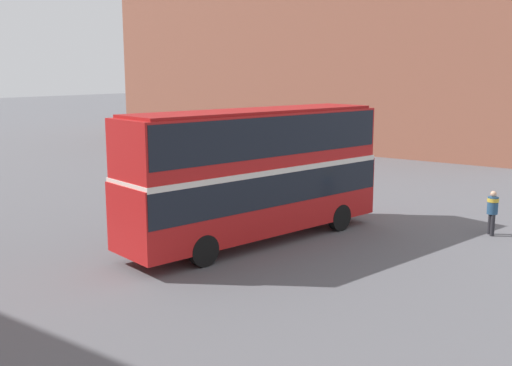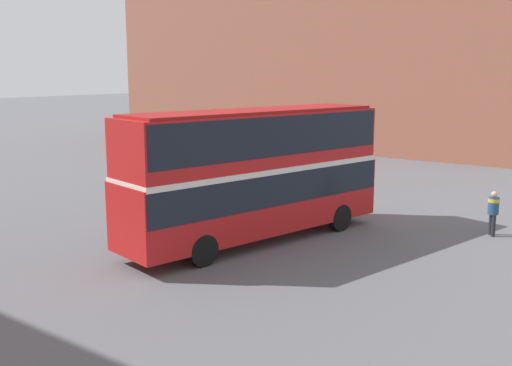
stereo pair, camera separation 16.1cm
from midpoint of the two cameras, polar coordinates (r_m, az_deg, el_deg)
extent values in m
plane|color=#5B5B60|center=(23.77, 1.35, -4.58)|extent=(240.00, 240.00, 0.00)
cube|color=#935642|center=(53.13, 5.94, 11.10)|extent=(10.29, 36.78, 13.50)
cube|color=red|center=(22.01, 0.21, -1.53)|extent=(11.07, 4.75, 2.28)
cube|color=red|center=(21.66, 0.21, 4.06)|extent=(10.90, 4.64, 2.03)
cube|color=black|center=(21.91, 0.21, -0.20)|extent=(10.97, 4.75, 1.13)
cube|color=black|center=(21.63, 0.21, 4.71)|extent=(10.74, 4.63, 1.39)
cube|color=silver|center=(21.80, 0.21, 1.48)|extent=(10.97, 4.75, 0.20)
cube|color=maroon|center=(21.57, 0.22, 6.88)|extent=(10.38, 4.37, 0.10)
cylinder|color=black|center=(25.34, 4.44, -2.41)|extent=(1.10, 0.52, 1.06)
cylinder|color=black|center=(23.91, 8.18, -3.27)|extent=(1.10, 0.52, 1.06)
cylinder|color=black|center=(21.21, -8.36, -5.07)|extent=(1.10, 0.52, 1.06)
cylinder|color=black|center=(19.49, -4.85, -6.41)|extent=(1.10, 0.52, 1.06)
cylinder|color=#232328|center=(24.63, 21.85, -3.80)|extent=(0.16, 0.16, 0.84)
cylinder|color=#232328|center=(24.86, 21.63, -3.66)|extent=(0.16, 0.16, 0.84)
cylinder|color=navy|center=(24.58, 21.86, -2.03)|extent=(0.56, 0.56, 0.66)
cylinder|color=gold|center=(24.54, 21.89, -1.55)|extent=(0.59, 0.59, 0.15)
sphere|color=#D8A884|center=(24.49, 21.93, -1.00)|extent=(0.23, 0.23, 0.23)
camera|label=1|loc=(0.08, -89.79, 0.04)|focal=42.00mm
camera|label=2|loc=(0.08, 90.21, -0.04)|focal=42.00mm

